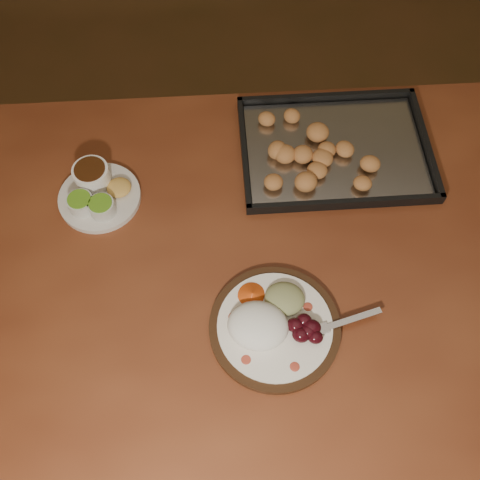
# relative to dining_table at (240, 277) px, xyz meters

# --- Properties ---
(ground) EXTENTS (4.00, 4.00, 0.00)m
(ground) POSITION_rel_dining_table_xyz_m (0.23, 0.06, -0.65)
(ground) COLOR brown
(ground) RESTS_ON ground
(dining_table) EXTENTS (1.65, 1.19, 0.75)m
(dining_table) POSITION_rel_dining_table_xyz_m (0.00, 0.00, 0.00)
(dining_table) COLOR brown
(dining_table) RESTS_ON ground
(dinner_plate) EXTENTS (0.32, 0.25, 0.06)m
(dinner_plate) POSITION_rel_dining_table_xyz_m (0.08, -0.14, 0.12)
(dinner_plate) COLOR black
(dinner_plate) RESTS_ON dining_table
(condiment_saucer) EXTENTS (0.18, 0.18, 0.06)m
(condiment_saucer) POSITION_rel_dining_table_xyz_m (-0.32, 0.10, 0.12)
(condiment_saucer) COLOR silver
(condiment_saucer) RESTS_ON dining_table
(baking_tray) EXTENTS (0.48, 0.40, 0.04)m
(baking_tray) POSITION_rel_dining_table_xyz_m (0.18, 0.30, 0.11)
(baking_tray) COLOR black
(baking_tray) RESTS_ON dining_table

